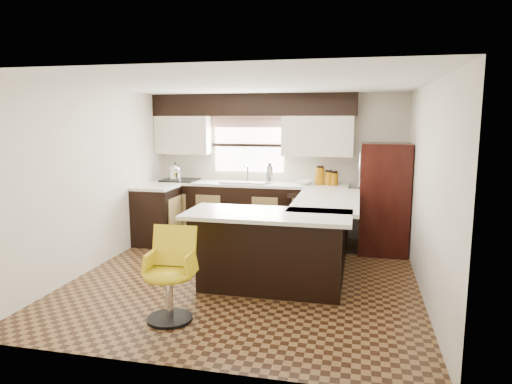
% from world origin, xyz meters
% --- Properties ---
extents(floor, '(4.40, 4.40, 0.00)m').
position_xyz_m(floor, '(0.00, 0.00, 0.00)').
color(floor, '#49301A').
rests_on(floor, ground).
extents(ceiling, '(4.40, 4.40, 0.00)m').
position_xyz_m(ceiling, '(0.00, 0.00, 2.40)').
color(ceiling, silver).
rests_on(ceiling, wall_back).
extents(wall_back, '(4.40, 0.00, 4.40)m').
position_xyz_m(wall_back, '(0.00, 2.20, 1.20)').
color(wall_back, beige).
rests_on(wall_back, floor).
extents(wall_front, '(4.40, 0.00, 4.40)m').
position_xyz_m(wall_front, '(0.00, -2.20, 1.20)').
color(wall_front, beige).
rests_on(wall_front, floor).
extents(wall_left, '(0.00, 4.40, 4.40)m').
position_xyz_m(wall_left, '(-2.10, 0.00, 1.20)').
color(wall_left, beige).
rests_on(wall_left, floor).
extents(wall_right, '(0.00, 4.40, 4.40)m').
position_xyz_m(wall_right, '(2.10, 0.00, 1.20)').
color(wall_right, beige).
rests_on(wall_right, floor).
extents(base_cab_back, '(3.30, 0.60, 0.90)m').
position_xyz_m(base_cab_back, '(-0.45, 1.90, 0.45)').
color(base_cab_back, black).
rests_on(base_cab_back, floor).
extents(base_cab_left, '(0.60, 0.70, 0.90)m').
position_xyz_m(base_cab_left, '(-1.80, 1.25, 0.45)').
color(base_cab_left, black).
rests_on(base_cab_left, floor).
extents(counter_back, '(3.30, 0.60, 0.04)m').
position_xyz_m(counter_back, '(-0.45, 1.90, 0.92)').
color(counter_back, silver).
rests_on(counter_back, base_cab_back).
extents(counter_left, '(0.60, 0.70, 0.04)m').
position_xyz_m(counter_left, '(-1.80, 1.25, 0.92)').
color(counter_left, silver).
rests_on(counter_left, base_cab_left).
extents(soffit, '(3.40, 0.35, 0.36)m').
position_xyz_m(soffit, '(-0.40, 2.03, 2.22)').
color(soffit, black).
rests_on(soffit, wall_back).
extents(upper_cab_left, '(0.94, 0.35, 0.64)m').
position_xyz_m(upper_cab_left, '(-1.62, 2.03, 1.72)').
color(upper_cab_left, beige).
rests_on(upper_cab_left, wall_back).
extents(upper_cab_right, '(1.14, 0.35, 0.64)m').
position_xyz_m(upper_cab_right, '(0.68, 2.03, 1.72)').
color(upper_cab_right, beige).
rests_on(upper_cab_right, wall_back).
extents(window_pane, '(1.20, 0.02, 0.90)m').
position_xyz_m(window_pane, '(-0.50, 2.18, 1.55)').
color(window_pane, white).
rests_on(window_pane, wall_back).
extents(valance, '(1.30, 0.06, 0.18)m').
position_xyz_m(valance, '(-0.50, 2.14, 1.94)').
color(valance, '#D19B93').
rests_on(valance, wall_back).
extents(sink, '(0.75, 0.45, 0.03)m').
position_xyz_m(sink, '(-0.50, 1.88, 0.96)').
color(sink, '#B2B2B7').
rests_on(sink, counter_back).
extents(dishwasher, '(0.58, 0.03, 0.78)m').
position_xyz_m(dishwasher, '(0.55, 1.61, 0.43)').
color(dishwasher, black).
rests_on(dishwasher, floor).
extents(cooktop, '(0.58, 0.50, 0.02)m').
position_xyz_m(cooktop, '(-1.65, 1.88, 0.96)').
color(cooktop, black).
rests_on(cooktop, counter_back).
extents(peninsula_long, '(0.60, 1.95, 0.90)m').
position_xyz_m(peninsula_long, '(0.90, 0.62, 0.45)').
color(peninsula_long, black).
rests_on(peninsula_long, floor).
extents(peninsula_return, '(1.65, 0.60, 0.90)m').
position_xyz_m(peninsula_return, '(0.38, -0.35, 0.45)').
color(peninsula_return, black).
rests_on(peninsula_return, floor).
extents(counter_pen_long, '(0.84, 1.95, 0.04)m').
position_xyz_m(counter_pen_long, '(0.95, 0.62, 0.92)').
color(counter_pen_long, silver).
rests_on(counter_pen_long, peninsula_long).
extents(counter_pen_return, '(1.89, 0.84, 0.04)m').
position_xyz_m(counter_pen_return, '(0.35, -0.44, 0.92)').
color(counter_pen_return, silver).
rests_on(counter_pen_return, peninsula_return).
extents(refrigerator, '(0.71, 0.68, 1.65)m').
position_xyz_m(refrigerator, '(1.73, 1.54, 0.82)').
color(refrigerator, black).
rests_on(refrigerator, floor).
extents(bar_chair, '(0.52, 0.52, 0.93)m').
position_xyz_m(bar_chair, '(-0.45, -1.39, 0.47)').
color(bar_chair, gold).
rests_on(bar_chair, floor).
extents(kettle, '(0.21, 0.21, 0.28)m').
position_xyz_m(kettle, '(-1.73, 1.88, 1.11)').
color(kettle, silver).
rests_on(kettle, cooktop).
extents(percolator, '(0.13, 0.13, 0.30)m').
position_xyz_m(percolator, '(-0.08, 1.90, 1.09)').
color(percolator, silver).
rests_on(percolator, counter_back).
extents(mixing_bowl, '(0.36, 0.36, 0.07)m').
position_xyz_m(mixing_bowl, '(0.50, 1.90, 0.98)').
color(mixing_bowl, white).
rests_on(mixing_bowl, counter_back).
extents(canister_large, '(0.14, 0.14, 0.28)m').
position_xyz_m(canister_large, '(0.74, 1.92, 1.08)').
color(canister_large, '#975F06').
rests_on(canister_large, counter_back).
extents(canister_med, '(0.13, 0.13, 0.21)m').
position_xyz_m(canister_med, '(0.88, 1.92, 1.05)').
color(canister_med, '#975F06').
rests_on(canister_med, counter_back).
extents(canister_small, '(0.14, 0.14, 0.20)m').
position_xyz_m(canister_small, '(0.96, 1.92, 1.04)').
color(canister_small, '#975F06').
rests_on(canister_small, counter_back).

